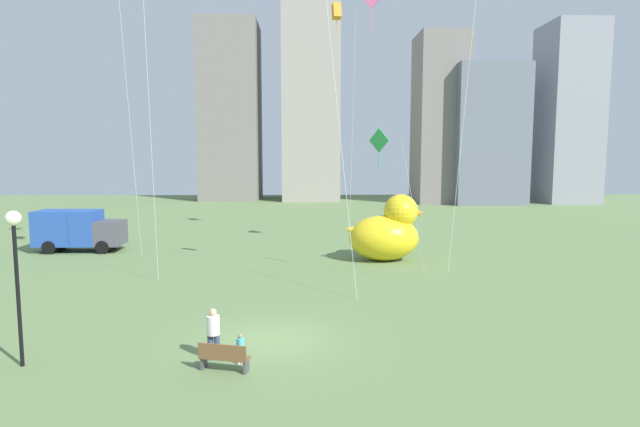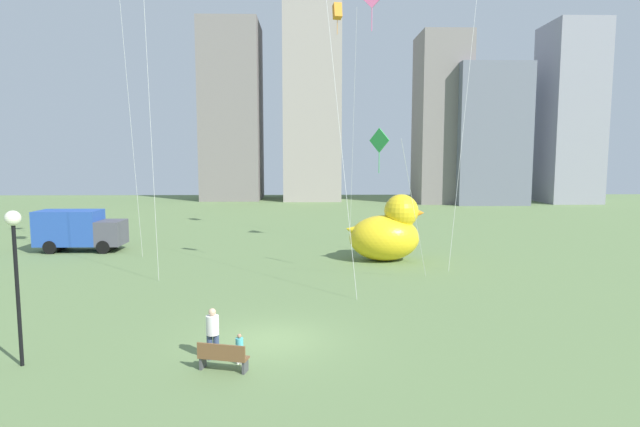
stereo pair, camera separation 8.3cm
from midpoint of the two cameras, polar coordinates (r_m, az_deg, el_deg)
name	(u,v)px [view 2 (the right image)]	position (r m, az deg, el deg)	size (l,w,h in m)	color
ground_plane	(271,340)	(19.56, -5.18, -13.52)	(140.00, 140.00, 0.00)	#637F4B
park_bench	(223,356)	(17.01, -10.39, -15.03)	(1.63, 0.82, 0.90)	brown
person_adult	(213,331)	(17.82, -11.45, -12.43)	(0.42, 0.42, 1.71)	#38476B
person_child	(239,347)	(17.43, -8.60, -14.18)	(0.24, 0.24, 1.00)	silver
giant_inflatable_duck	(387,232)	(33.41, 7.37, -2.05)	(5.08, 3.26, 4.21)	yellow
lamppost	(15,248)	(18.79, -30.13, -3.23)	(0.48, 0.48, 4.95)	black
box_truck	(79,231)	(40.08, -24.66, -1.69)	(5.78, 2.40, 2.85)	#264CA5
city_skyline	(375,105)	(78.08, 5.98, 11.62)	(55.82, 17.44, 36.54)	gray
kite_green	(381,146)	(27.65, 6.78, 7.34)	(3.23, 3.43, 8.05)	silver
kite_pink	(369,11)	(26.74, 5.42, 21.08)	(2.77, 2.97, 14.86)	silver
kite_orange	(338,13)	(42.26, 1.98, 20.90)	(1.75, 2.57, 18.04)	silver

